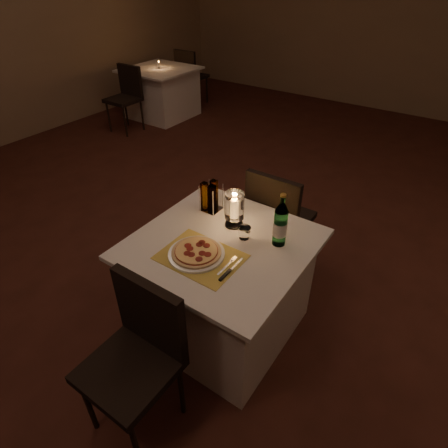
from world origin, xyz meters
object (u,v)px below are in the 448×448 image
Objects in this scene: tumbler at (244,233)px; hurricane_candle at (234,207)px; main_table at (222,287)px; water_bottle at (280,225)px; plate at (197,254)px; pizza at (196,252)px; chair_near at (139,347)px; neighbor_table_left at (162,93)px; chair_far at (277,214)px.

hurricane_candle is (-0.12, 0.08, 0.10)m from tumbler.
water_bottle is at bearing 32.76° from main_table.
plate is 4.10× the size of tumbler.
pizza is at bearing -91.56° from hurricane_candle.
chair_near reaches higher than neighbor_table_left.
main_table is 0.44m from pizza.
plate is 0.96× the size of water_bottle.
chair_near is (0.00, -0.71, 0.18)m from main_table.
tumbler is at bearing 84.10° from chair_near.
hurricane_candle is at bearing 101.92° from main_table.
hurricane_candle is at bearing 92.52° from chair_near.
plate is at bearing -105.52° from main_table.
main_table is 0.42m from plate.
pizza is 4.53m from neighbor_table_left.
main_table is 3.12× the size of plate.
main_table and neighbor_table_left have the same top height.
hurricane_candle is at bearing 88.44° from pizza.
hurricane_candle is 4.30m from neighbor_table_left.
chair_near is at bearing -84.67° from pizza.
neighbor_table_left is (-3.35, 2.89, -0.40)m from tumbler.
neighbor_table_left is at bearing 139.20° from tumbler.
plate is 1.14× the size of pizza.
chair_far is 0.92m from pizza.
main_table is at bearing -128.12° from tumbler.
pizza is at bearing -105.48° from main_table.
tumbler is at bearing -82.02° from chair_far.
chair_far is 11.54× the size of tumbler.
pizza is at bearing 95.33° from chair_near.
neighbor_table_left is (-3.21, 3.18, -0.38)m from plate.
tumbler is 4.44m from neighbor_table_left.
pizza is (0.00, 0.00, 0.02)m from plate.
chair_far reaches higher than tumbler.
chair_near is 0.58m from pizza.
tumbler is (0.08, 0.82, 0.23)m from chair_near.
hurricane_candle is 0.23× the size of neighbor_table_left.
main_table is at bearing 74.48° from plate.
water_bottle reaches higher than main_table.
chair_far reaches higher than plate.
pizza is (-0.05, -0.18, 0.39)m from main_table.
hurricane_candle is (0.01, 0.37, 0.12)m from plate.
chair_far is 3.93× the size of hurricane_candle.
chair_near reaches higher than main_table.
chair_far is at bearing 86.80° from plate.
main_table is at bearing -42.58° from neighbor_table_left.
chair_near is 0.99m from water_bottle.
chair_near reaches higher than plate.
plate is 4.53m from neighbor_table_left.
plate is at bearing -132.45° from water_bottle.
main_table is at bearing 90.00° from chair_near.
plate is at bearing -93.20° from chair_far.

